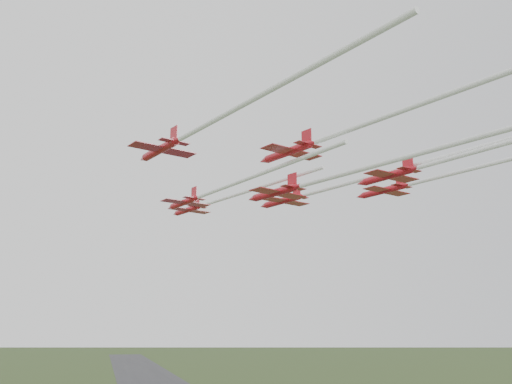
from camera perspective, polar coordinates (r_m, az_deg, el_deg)
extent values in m
cylinder|color=red|center=(114.57, -6.86, -1.79)|extent=(4.16, 7.93, 1.06)
cone|color=red|center=(118.76, -8.09, -2.18)|extent=(1.65, 2.00, 1.06)
cone|color=red|center=(110.67, -5.62, -1.40)|extent=(1.33, 1.44, 0.96)
ellipsoid|color=black|center=(116.27, -7.34, -1.76)|extent=(0.73, 1.00, 0.31)
cube|color=red|center=(113.87, -6.66, -1.85)|extent=(8.76, 5.60, 0.10)
cube|color=red|center=(111.43, -5.87, -1.48)|extent=(3.99, 2.56, 0.08)
cube|color=red|center=(111.82, -5.91, -0.97)|extent=(0.76, 1.63, 1.92)
cylinder|color=silver|center=(96.78, -0.15, 0.30)|extent=(13.63, 31.13, 0.58)
cylinder|color=red|center=(96.76, -7.24, -1.04)|extent=(3.79, 7.86, 1.04)
cone|color=red|center=(100.97, -8.54, -1.53)|extent=(1.57, 1.95, 1.04)
cone|color=red|center=(92.84, -5.91, -0.54)|extent=(1.28, 1.39, 0.94)
ellipsoid|color=black|center=(98.47, -7.75, -1.02)|extent=(0.69, 0.98, 0.30)
cube|color=red|center=(96.06, -7.03, -1.10)|extent=(8.62, 5.21, 0.09)
cube|color=red|center=(93.61, -6.18, -0.64)|extent=(3.92, 2.38, 0.08)
cube|color=red|center=(94.00, -6.22, -0.05)|extent=(0.69, 1.62, 1.88)
cylinder|color=silver|center=(78.52, 0.40, 1.81)|extent=(12.48, 31.95, 0.57)
cylinder|color=red|center=(104.65, 2.64, -0.90)|extent=(4.69, 8.93, 1.19)
cone|color=red|center=(108.85, 0.75, -1.41)|extent=(1.86, 2.26, 1.19)
cone|color=red|center=(100.82, 4.57, -0.37)|extent=(1.50, 1.62, 1.08)
ellipsoid|color=black|center=(106.36, 1.89, -0.87)|extent=(0.82, 1.12, 0.35)
cube|color=red|center=(103.95, 2.95, -0.96)|extent=(9.86, 6.31, 0.11)
cube|color=red|center=(101.56, 4.18, -0.47)|extent=(4.49, 2.89, 0.09)
cube|color=red|center=(101.99, 4.09, 0.15)|extent=(0.86, 1.83, 2.16)
cylinder|color=silver|center=(85.09, 15.56, 2.59)|extent=(19.02, 43.68, 0.65)
cylinder|color=red|center=(75.29, -9.57, 4.21)|extent=(4.09, 8.20, 1.09)
cone|color=red|center=(79.68, -11.22, 3.27)|extent=(1.66, 2.05, 1.09)
cone|color=red|center=(71.25, -7.82, 5.19)|extent=(1.35, 1.46, 0.99)
ellipsoid|color=black|center=(77.10, -10.22, 4.11)|extent=(0.73, 1.02, 0.32)
cube|color=red|center=(74.54, -9.30, 4.18)|extent=(9.02, 5.58, 0.10)
cube|color=red|center=(72.03, -8.18, 4.99)|extent=(4.10, 2.55, 0.08)
cube|color=red|center=(72.55, -8.22, 5.76)|extent=(0.74, 1.69, 1.97)
cylinder|color=silver|center=(56.71, 1.29, 10.09)|extent=(13.72, 33.55, 0.59)
cylinder|color=red|center=(89.24, 1.87, -0.07)|extent=(5.01, 8.90, 1.20)
cone|color=red|center=(93.40, -0.41, -0.70)|extent=(1.92, 2.28, 1.20)
cone|color=red|center=(85.48, 4.22, 0.57)|extent=(1.54, 1.65, 1.09)
ellipsoid|color=black|center=(90.94, 0.96, -0.06)|extent=(0.85, 1.13, 0.35)
cube|color=red|center=(88.55, 2.25, -0.14)|extent=(9.88, 6.63, 0.11)
cube|color=red|center=(86.21, 3.74, 0.44)|extent=(4.50, 3.03, 0.09)
cube|color=red|center=(86.66, 3.63, 1.18)|extent=(0.93, 1.82, 2.18)
cylinder|color=silver|center=(72.12, 16.22, 3.78)|extent=(18.38, 38.33, 0.65)
cylinder|color=red|center=(102.57, 12.59, 0.13)|extent=(4.46, 8.81, 1.17)
cone|color=red|center=(106.11, 10.36, -0.44)|extent=(1.80, 2.21, 1.17)
cone|color=red|center=(99.40, 14.82, 0.70)|extent=(1.46, 1.58, 1.06)
ellipsoid|color=black|center=(104.02, 11.69, 0.13)|extent=(0.79, 1.10, 0.34)
cube|color=red|center=(101.98, 12.95, 0.08)|extent=(9.70, 6.05, 0.11)
cube|color=red|center=(100.01, 14.37, 0.59)|extent=(4.42, 2.77, 0.08)
cube|color=red|center=(100.43, 14.24, 1.21)|extent=(0.81, 1.81, 2.12)
cylinder|color=red|center=(74.25, 3.20, 4.02)|extent=(4.25, 7.95, 1.06)
cone|color=red|center=(77.88, 0.78, 3.15)|extent=(1.67, 2.02, 1.06)
cone|color=red|center=(70.99, 5.70, 4.91)|extent=(1.35, 1.45, 0.97)
ellipsoid|color=black|center=(75.76, 2.22, 3.95)|extent=(0.74, 1.00, 0.31)
cube|color=red|center=(73.63, 3.60, 3.98)|extent=(8.80, 5.70, 0.10)
cube|color=red|center=(71.62, 5.19, 4.73)|extent=(4.01, 2.61, 0.08)
cube|color=red|center=(72.09, 5.07, 5.50)|extent=(0.78, 1.63, 1.93)
cylinder|color=silver|center=(59.01, 19.75, 9.61)|extent=(16.42, 36.74, 0.58)
cylinder|color=red|center=(86.90, 13.01, 1.58)|extent=(4.28, 8.66, 1.15)
cone|color=red|center=(90.37, 10.47, 0.87)|extent=(1.75, 2.16, 1.15)
cone|color=red|center=(83.82, 15.60, 2.31)|extent=(1.42, 1.54, 1.04)
ellipsoid|color=black|center=(88.33, 11.99, 1.56)|extent=(0.77, 1.08, 0.33)
cube|color=red|center=(86.31, 13.44, 1.53)|extent=(9.52, 5.85, 0.10)
cube|color=red|center=(84.41, 15.08, 2.16)|extent=(4.33, 2.68, 0.08)
cube|color=red|center=(84.84, 14.92, 2.87)|extent=(0.78, 1.78, 2.08)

